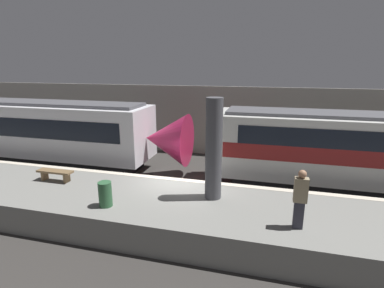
{
  "coord_description": "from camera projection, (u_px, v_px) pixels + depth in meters",
  "views": [
    {
      "loc": [
        3.46,
        -11.15,
        5.64
      ],
      "look_at": [
        0.22,
        1.06,
        2.27
      ],
      "focal_mm": 28.0,
      "sensor_mm": 36.0,
      "label": 1
    }
  ],
  "objects": [
    {
      "name": "support_pillar_near",
      "position": [
        214.0,
        150.0,
        10.24
      ],
      "size": [
        0.58,
        0.58,
        3.55
      ],
      "color": "#47474C",
      "rests_on": "platform"
    },
    {
      "name": "trash_bin",
      "position": [
        105.0,
        194.0,
        9.94
      ],
      "size": [
        0.44,
        0.44,
        0.85
      ],
      "color": "#2D5B38",
      "rests_on": "platform"
    },
    {
      "name": "station_rear_barrier",
      "position": [
        213.0,
        121.0,
        18.89
      ],
      "size": [
        50.0,
        0.15,
        4.35
      ],
      "color": "#9E998E",
      "rests_on": "ground"
    },
    {
      "name": "ground_plane",
      "position": [
        181.0,
        201.0,
        12.73
      ],
      "size": [
        120.0,
        120.0,
        0.0
      ],
      "primitive_type": "plane",
      "color": "#33302D"
    },
    {
      "name": "platform_bench",
      "position": [
        55.0,
        173.0,
        12.11
      ],
      "size": [
        1.5,
        0.4,
        0.45
      ],
      "color": "brown",
      "rests_on": "platform"
    },
    {
      "name": "person_waiting",
      "position": [
        300.0,
        198.0,
        8.47
      ],
      "size": [
        0.38,
        0.24,
        1.77
      ],
      "color": "#2D2D38",
      "rests_on": "platform"
    },
    {
      "name": "train_modern",
      "position": [
        16.0,
        131.0,
        17.39
      ],
      "size": [
        20.16,
        2.86,
        3.68
      ],
      "color": "black",
      "rests_on": "ground"
    },
    {
      "name": "platform",
      "position": [
        164.0,
        211.0,
        10.76
      ],
      "size": [
        40.0,
        3.93,
        1.05
      ],
      "color": "slate",
      "rests_on": "ground"
    }
  ]
}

